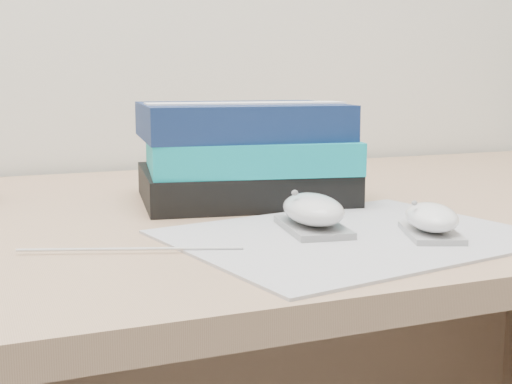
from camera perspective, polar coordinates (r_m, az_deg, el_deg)
name	(u,v)px	position (r m, az deg, el deg)	size (l,w,h in m)	color
desk	(245,354)	(1.07, -0.92, -12.84)	(1.60, 0.80, 0.73)	tan
mousepad	(353,236)	(0.76, 7.73, -3.52)	(0.36, 0.28, 0.00)	#94939B
mouse_rear	(313,212)	(0.77, 4.58, -1.64)	(0.08, 0.12, 0.05)	gray
mouse_front	(431,220)	(0.77, 13.86, -2.18)	(0.08, 0.11, 0.04)	#9F9FA1
usb_cable	(131,249)	(0.70, -10.00, -4.52)	(0.00, 0.00, 0.22)	silver
book_stack	(243,153)	(0.97, -1.01, 3.14)	(0.31, 0.26, 0.13)	black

